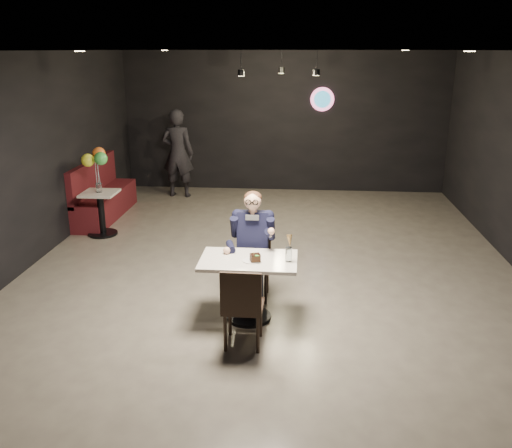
# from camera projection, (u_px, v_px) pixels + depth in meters

# --- Properties ---
(floor) EXTENTS (9.00, 9.00, 0.00)m
(floor) POSITION_uv_depth(u_px,v_px,m) (272.00, 265.00, 7.96)
(floor) COLOR gray
(floor) RESTS_ON ground
(wall_sign) EXTENTS (0.50, 0.06, 0.50)m
(wall_sign) POSITION_uv_depth(u_px,v_px,m) (322.00, 99.00, 11.51)
(wall_sign) COLOR pink
(wall_sign) RESTS_ON floor
(pendant_lights) EXTENTS (1.40, 1.20, 0.36)m
(pendant_lights) POSITION_uv_depth(u_px,v_px,m) (280.00, 58.00, 8.97)
(pendant_lights) COLOR black
(pendant_lights) RESTS_ON floor
(main_table) EXTENTS (1.10, 0.70, 0.75)m
(main_table) POSITION_uv_depth(u_px,v_px,m) (249.00, 289.00, 6.26)
(main_table) COLOR silver
(main_table) RESTS_ON floor
(chair_far) EXTENTS (0.42, 0.46, 0.92)m
(chair_far) POSITION_uv_depth(u_px,v_px,m) (253.00, 264.00, 6.76)
(chair_far) COLOR black
(chair_far) RESTS_ON floor
(chair_near) EXTENTS (0.43, 0.47, 0.92)m
(chair_near) POSITION_uv_depth(u_px,v_px,m) (243.00, 305.00, 5.69)
(chair_near) COLOR black
(chair_near) RESTS_ON floor
(seated_man) EXTENTS (0.60, 0.80, 1.44)m
(seated_man) POSITION_uv_depth(u_px,v_px,m) (253.00, 245.00, 6.68)
(seated_man) COLOR black
(seated_man) RESTS_ON floor
(dessert_plate) EXTENTS (0.19, 0.19, 0.01)m
(dessert_plate) POSITION_uv_depth(u_px,v_px,m) (251.00, 261.00, 6.08)
(dessert_plate) COLOR white
(dessert_plate) RESTS_ON main_table
(cake_slice) EXTENTS (0.13, 0.12, 0.08)m
(cake_slice) POSITION_uv_depth(u_px,v_px,m) (255.00, 258.00, 6.04)
(cake_slice) COLOR black
(cake_slice) RESTS_ON dessert_plate
(mint_leaf) EXTENTS (0.07, 0.04, 0.01)m
(mint_leaf) POSITION_uv_depth(u_px,v_px,m) (256.00, 255.00, 5.99)
(mint_leaf) COLOR #2D8A2D
(mint_leaf) RESTS_ON cake_slice
(sundae_glass) EXTENTS (0.07, 0.07, 0.17)m
(sundae_glass) POSITION_uv_depth(u_px,v_px,m) (289.00, 254.00, 6.05)
(sundae_glass) COLOR silver
(sundae_glass) RESTS_ON main_table
(wafer_cone) EXTENTS (0.08, 0.08, 0.14)m
(wafer_cone) POSITION_uv_depth(u_px,v_px,m) (290.00, 241.00, 6.00)
(wafer_cone) COLOR tan
(wafer_cone) RESTS_ON sundae_glass
(booth_bench) EXTENTS (0.54, 2.14, 1.07)m
(booth_bench) POSITION_uv_depth(u_px,v_px,m) (104.00, 189.00, 10.05)
(booth_bench) COLOR #450F0E
(booth_bench) RESTS_ON floor
(side_table) EXTENTS (0.56, 0.56, 0.70)m
(side_table) POSITION_uv_depth(u_px,v_px,m) (102.00, 215.00, 9.14)
(side_table) COLOR silver
(side_table) RESTS_ON floor
(balloon_vase) EXTENTS (0.10, 0.10, 0.15)m
(balloon_vase) POSITION_uv_depth(u_px,v_px,m) (99.00, 188.00, 8.99)
(balloon_vase) COLOR silver
(balloon_vase) RESTS_ON side_table
(balloon_bunch) EXTENTS (0.39, 0.39, 0.65)m
(balloon_bunch) POSITION_uv_depth(u_px,v_px,m) (97.00, 164.00, 8.87)
(balloon_bunch) COLOR #FAFF35
(balloon_bunch) RESTS_ON balloon_vase
(passerby) EXTENTS (0.70, 0.49, 1.85)m
(passerby) POSITION_uv_depth(u_px,v_px,m) (178.00, 153.00, 11.40)
(passerby) COLOR black
(passerby) RESTS_ON floor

